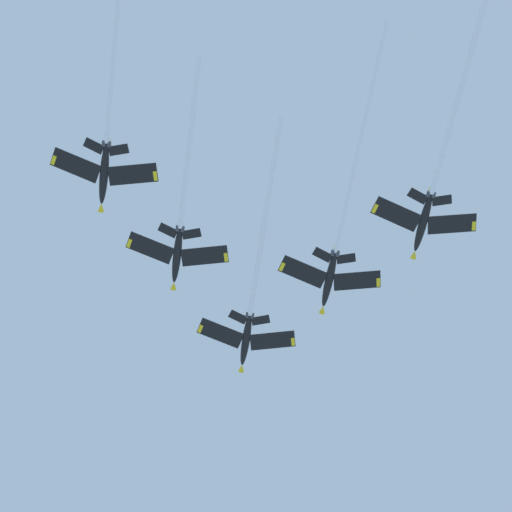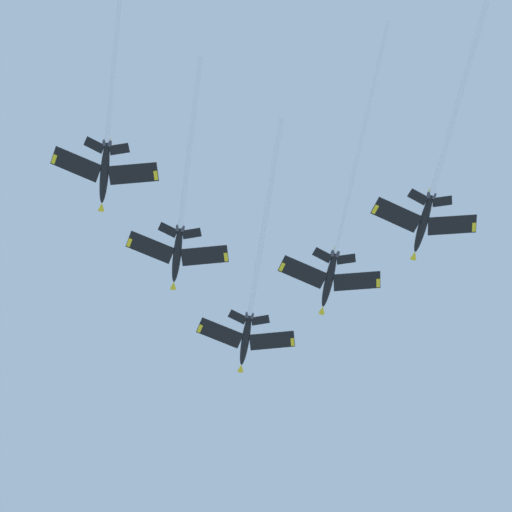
{
  "view_description": "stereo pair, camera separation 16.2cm",
  "coord_description": "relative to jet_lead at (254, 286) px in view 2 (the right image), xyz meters",
  "views": [
    {
      "loc": [
        -24.87,
        -20.82,
        1.57
      ],
      "look_at": [
        5.14,
        -24.6,
        164.02
      ],
      "focal_mm": 60.65,
      "sensor_mm": 36.0,
      "label": 1
    },
    {
      "loc": [
        -24.85,
        -20.66,
        1.57
      ],
      "look_at": [
        5.14,
        -24.6,
        164.02
      ],
      "focal_mm": 60.65,
      "sensor_mm": 36.0,
      "label": 2
    }
  ],
  "objects": [
    {
      "name": "jet_left_outer",
      "position": [
        -29.67,
        29.92,
        -8.26
      ],
      "size": [
        52.92,
        20.18,
        13.8
      ],
      "color": "black"
    },
    {
      "name": "jet_left_wing",
      "position": [
        -13.06,
        15.43,
        -2.96
      ],
      "size": [
        44.9,
        20.18,
        13.69
      ],
      "color": "black"
    },
    {
      "name": "jet_right_outer",
      "position": [
        -29.26,
        -30.16,
        -8.54
      ],
      "size": [
        52.19,
        20.16,
        15.59
      ],
      "color": "black"
    },
    {
      "name": "jet_right_wing",
      "position": [
        -11.88,
        -14.4,
        -4.31
      ],
      "size": [
        55.38,
        20.17,
        16.57
      ],
      "color": "black"
    },
    {
      "name": "jet_lead",
      "position": [
        0.0,
        0.0,
        0.0
      ],
      "size": [
        52.57,
        20.18,
        15.06
      ],
      "color": "black"
    }
  ]
}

